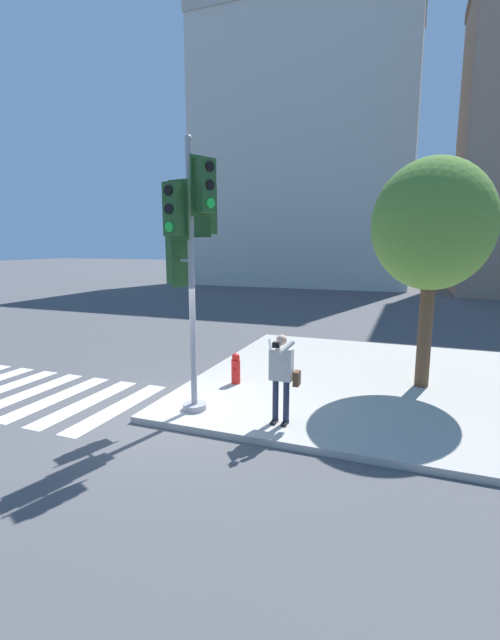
% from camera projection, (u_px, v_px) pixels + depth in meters
% --- Properties ---
extents(ground_plane, '(160.00, 160.00, 0.00)m').
position_uv_depth(ground_plane, '(168.00, 417.00, 8.30)').
color(ground_plane, '#4C4C4F').
extents(sidewalk_corner, '(8.00, 8.00, 0.13)m').
position_uv_depth(sidewalk_corner, '(371.00, 381.00, 10.29)').
color(sidewalk_corner, '#ADA89E').
rests_on(sidewalk_corner, ground_plane).
extents(crosswalk_stripes, '(6.98, 2.90, 0.01)m').
position_uv_depth(crosswalk_stripes, '(2.00, 389.00, 9.91)').
color(crosswalk_stripes, silver).
rests_on(crosswalk_stripes, ground_plane).
extents(traffic_signal_pole, '(1.18, 1.22, 5.08)m').
position_uv_depth(traffic_signal_pole, '(191.00, 240.00, 7.78)').
color(traffic_signal_pole, '#939399').
rests_on(traffic_signal_pole, sidewalk_corner).
extents(person_photographer, '(0.58, 0.54, 1.62)m').
position_uv_depth(person_photographer, '(282.00, 371.00, 7.55)').
color(person_photographer, black).
rests_on(person_photographer, sidewalk_corner).
extents(street_tree, '(2.55, 2.55, 5.00)m').
position_uv_depth(street_tree, '(432.00, 226.00, 9.14)').
color(street_tree, brown).
rests_on(street_tree, sidewalk_corner).
extents(fire_hydrant, '(0.21, 0.27, 0.72)m').
position_uv_depth(fire_hydrant, '(236.00, 369.00, 9.87)').
color(fire_hydrant, red).
rests_on(fire_hydrant, sidewalk_corner).
extents(building_left, '(17.45, 9.31, 21.56)m').
position_uv_depth(building_left, '(305.00, 153.00, 35.41)').
color(building_left, beige).
rests_on(building_left, ground_plane).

